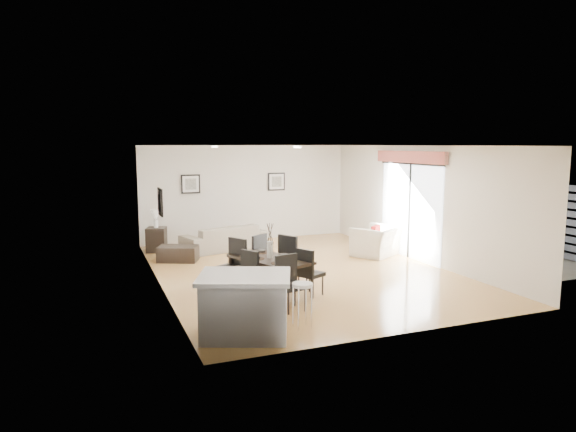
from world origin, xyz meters
name	(u,v)px	position (x,y,z in m)	size (l,w,h in m)	color
ground	(301,271)	(0.00, 0.00, 0.00)	(8.00, 8.00, 0.00)	tan
wall_back	(247,193)	(0.00, 4.00, 1.35)	(6.00, 0.04, 2.70)	silver
wall_front	(411,242)	(0.00, -4.00, 1.35)	(6.00, 0.04, 2.70)	silver
wall_left	(158,216)	(-3.00, 0.00, 1.35)	(0.04, 8.00, 2.70)	silver
wall_right	(418,203)	(3.00, 0.00, 1.35)	(0.04, 8.00, 2.70)	silver
ceiling	(301,146)	(0.00, 0.00, 2.70)	(6.00, 8.00, 0.02)	white
sofa	(224,238)	(-0.99, 2.80, 0.32)	(2.20, 0.86, 0.64)	gray
armchair	(377,241)	(2.34, 0.72, 0.36)	(1.11, 0.97, 0.72)	silver
courtyard_plant_a	(535,243)	(5.75, -0.90, 0.36)	(0.65, 0.56, 0.72)	#3E6129
courtyard_plant_b	(480,235)	(5.43, 0.60, 0.34)	(0.38, 0.38, 0.68)	#3E6129
dining_table	(270,261)	(-1.18, -1.35, 0.60)	(1.32, 1.78, 0.67)	black
dining_chair_wnear	(246,274)	(-1.76, -1.71, 0.50)	(0.55, 0.55, 0.90)	black
dining_chair_wfar	(234,262)	(-1.75, -0.91, 0.55)	(0.60, 0.60, 0.98)	black
dining_chair_enear	(308,270)	(-0.61, -1.78, 0.49)	(0.53, 0.53, 0.88)	black
dining_chair_efar	(291,257)	(-0.62, -0.99, 0.56)	(0.61, 0.61, 1.00)	black
dining_chair_head	(289,279)	(-1.20, -2.34, 0.51)	(0.47, 0.47, 0.91)	black
dining_chair_foot	(256,254)	(-1.14, -0.35, 0.53)	(0.58, 0.58, 0.94)	black
vase	(270,244)	(-1.18, -1.35, 0.93)	(0.83, 1.27, 0.65)	white
coffee_table	(178,254)	(-2.33, 1.91, 0.18)	(0.90, 0.54, 0.36)	black
side_table	(157,240)	(-2.66, 3.20, 0.31)	(0.47, 0.47, 0.63)	black
table_lamp	(156,216)	(-2.66, 3.20, 0.93)	(0.24, 0.24, 0.46)	white
cushion	(376,233)	(2.24, 0.62, 0.59)	(0.36, 0.11, 0.36)	#A01614
kitchen_island	(245,305)	(-2.23, -3.23, 0.46)	(1.56, 1.40, 0.90)	#BCBBBE
bar_stool	(302,290)	(-1.34, -3.23, 0.59)	(0.31, 0.31, 0.69)	silver
framed_print_back_left	(191,184)	(-1.60, 3.97, 1.65)	(0.52, 0.04, 0.52)	black
framed_print_back_right	(276,182)	(0.90, 3.97, 1.65)	(0.52, 0.04, 0.52)	black
framed_print_left_wall	(160,202)	(-2.97, -0.20, 1.65)	(0.04, 0.52, 0.52)	black
sliding_door	(410,189)	(2.96, 0.30, 1.66)	(0.12, 2.70, 2.57)	white
courtyard	(496,211)	(6.16, 0.87, 0.92)	(6.00, 6.00, 2.00)	gray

